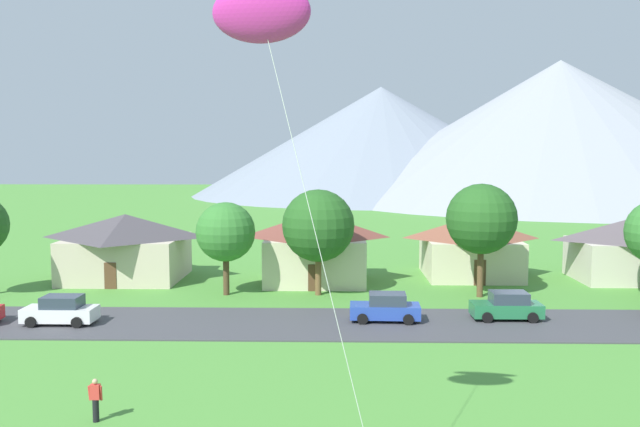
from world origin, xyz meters
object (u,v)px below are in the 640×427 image
parked_car_green_mid_west (507,306)px  parked_car_blue_east_end (386,308)px  house_leftmost (126,246)px  house_left_center (470,246)px  house_rightmost (629,248)px  parked_car_white_west_end (61,311)px  tree_near_right (226,232)px  kite_flyer_with_kite (264,22)px  watcher_person (95,399)px  tree_near_left (318,226)px  tree_right_of_center (481,219)px  house_right_center (316,246)px

parked_car_green_mid_west → parked_car_blue_east_end: 7.45m
house_leftmost → house_left_center: size_ratio=1.16×
house_rightmost → parked_car_white_west_end: house_rightmost is taller
house_leftmost → tree_near_right: (9.01, -5.75, 1.81)m
kite_flyer_with_kite → watcher_person: (-7.13, 5.71, -12.92)m
house_left_center → parked_car_blue_east_end: house_left_center is taller
parked_car_green_mid_west → parked_car_blue_east_end: (-7.42, -0.58, 0.00)m
house_rightmost → tree_near_left: 25.50m
parked_car_green_mid_west → tree_right_of_center: bearing=91.8°
tree_near_right → parked_car_green_mid_west: tree_near_right is taller
house_leftmost → parked_car_white_west_end: (0.57, -14.43, -1.86)m
tree_near_right → house_left_center: bearing=21.9°
house_leftmost → tree_near_left: (15.62, -5.66, 2.27)m
house_right_center → tree_near_left: (0.33, -4.82, 2.14)m
kite_flyer_with_kite → watcher_person: kite_flyer_with_kite is taller
tree_right_of_center → tree_near_right: (-18.08, 0.28, -1.00)m
house_rightmost → parked_car_blue_east_end: size_ratio=2.09×
house_left_center → house_right_center: (-12.66, -2.70, 0.32)m
parked_car_green_mid_west → watcher_person: size_ratio=2.52×
tree_near_right → parked_car_white_west_end: tree_near_right is taller
tree_near_right → tree_near_left: bearing=0.8°
parked_car_green_mid_west → parked_car_blue_east_end: bearing=-175.5°
parked_car_green_mid_west → kite_flyer_with_kite: kite_flyer_with_kite is taller
house_rightmost → parked_car_green_mid_west: size_ratio=2.11×
house_rightmost → kite_flyer_with_kite: (-25.39, -34.76, 11.23)m
house_right_center → parked_car_blue_east_end: 13.40m
tree_right_of_center → kite_flyer_with_kite: size_ratio=0.54×
house_rightmost → parked_car_white_west_end: bearing=-159.4°
house_right_center → tree_right_of_center: 13.16m
parked_car_white_west_end → watcher_person: parked_car_white_west_end is taller
house_rightmost → parked_car_blue_east_end: house_rightmost is taller
parked_car_blue_east_end → house_rightmost: bearing=34.0°
tree_right_of_center → parked_car_blue_east_end: (-7.21, -7.25, -4.67)m
house_right_center → tree_right_of_center: (11.80, -5.19, 2.67)m
house_leftmost → house_left_center: house_leftmost is taller
house_leftmost → house_right_center: 15.31m
tree_near_right → parked_car_blue_east_end: (10.86, -7.52, -3.67)m
house_leftmost → house_right_center: bearing=-3.2°
house_right_center → parked_car_green_mid_west: (12.01, -11.86, -2.00)m
parked_car_white_west_end → parked_car_blue_east_end: same height
house_left_center → parked_car_white_west_end: bearing=-149.2°
tree_near_left → tree_right_of_center: (11.47, -0.37, 0.54)m
parked_car_blue_east_end → parked_car_green_mid_west: bearing=4.5°
house_right_center → parked_car_green_mid_west: bearing=-44.6°
house_rightmost → watcher_person: bearing=-138.2°
house_leftmost → tree_near_left: bearing=-19.9°
tree_near_right → watcher_person: 23.18m
kite_flyer_with_kite → parked_car_blue_east_end: bearing=76.6°
house_left_center → tree_near_left: 14.64m
kite_flyer_with_kite → house_left_center: bearing=70.1°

